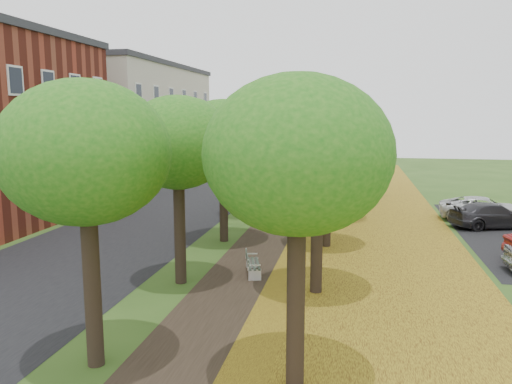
% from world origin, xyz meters
% --- Properties ---
extents(ground, '(120.00, 120.00, 0.00)m').
position_xyz_m(ground, '(0.00, 0.00, 0.00)').
color(ground, '#2D4C19').
rests_on(ground, ground).
extents(street_asphalt, '(8.00, 70.00, 0.01)m').
position_xyz_m(street_asphalt, '(-7.50, 15.00, 0.00)').
color(street_asphalt, black).
rests_on(street_asphalt, ground).
extents(footpath, '(3.20, 70.00, 0.01)m').
position_xyz_m(footpath, '(0.00, 15.00, 0.00)').
color(footpath, black).
rests_on(footpath, ground).
extents(leaf_verge, '(7.50, 70.00, 0.01)m').
position_xyz_m(leaf_verge, '(5.00, 15.00, 0.01)').
color(leaf_verge, gold).
rests_on(leaf_verge, ground).
extents(tree_row_west, '(4.14, 34.14, 6.68)m').
position_xyz_m(tree_row_west, '(-2.20, 15.00, 4.89)').
color(tree_row_west, black).
rests_on(tree_row_west, ground).
extents(tree_row_east, '(4.14, 34.14, 6.68)m').
position_xyz_m(tree_row_east, '(2.60, 15.00, 4.89)').
color(tree_row_east, black).
rests_on(tree_row_east, ground).
extents(building_cream, '(10.30, 20.30, 10.40)m').
position_xyz_m(building_cream, '(-17.00, 33.00, 5.21)').
color(building_cream, beige).
rests_on(building_cream, ground).
extents(bench, '(0.88, 1.71, 0.78)m').
position_xyz_m(bench, '(0.10, 7.41, 0.40)').
color(bench, '#2B362C').
rests_on(bench, ground).
extents(car_grey, '(4.84, 3.15, 1.31)m').
position_xyz_m(car_grey, '(11.00, 17.48, 0.65)').
color(car_grey, '#2F2E33').
rests_on(car_grey, ground).
extents(car_white, '(4.97, 2.65, 1.33)m').
position_xyz_m(car_white, '(11.00, 19.27, 0.66)').
color(car_white, silver).
rests_on(car_white, ground).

